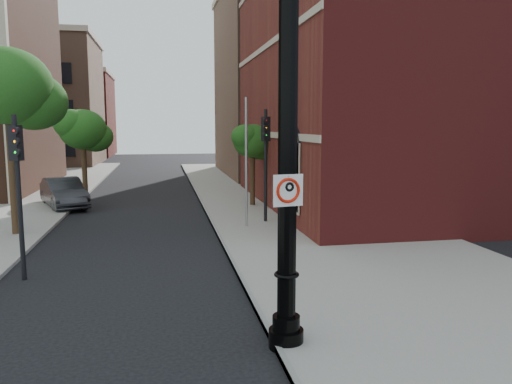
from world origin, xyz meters
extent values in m
plane|color=black|center=(0.00, 0.00, 0.00)|extent=(120.00, 120.00, 0.00)
cube|color=gray|center=(6.00, 10.00, 0.06)|extent=(8.00, 60.00, 0.12)
cube|color=gray|center=(2.05, 10.00, 0.07)|extent=(0.10, 60.00, 0.14)
cube|color=maroon|center=(16.00, 14.00, 6.00)|extent=(22.00, 16.00, 12.00)
cube|color=black|center=(4.96, 9.00, 2.00)|extent=(0.08, 1.40, 2.40)
cube|color=#B6A58D|center=(4.97, 14.00, 3.50)|extent=(0.06, 16.00, 0.25)
cube|color=#B6A58D|center=(4.97, 14.00, 7.50)|extent=(0.06, 16.00, 0.25)
cube|color=#B6A58D|center=(-7.00, 17.00, 7.00)|extent=(0.40, 0.40, 14.00)
cube|color=#845D48|center=(-12.00, 44.00, 6.00)|extent=(12.00, 12.00, 12.00)
cube|color=maroon|center=(-12.00, 58.00, 5.00)|extent=(12.00, 12.00, 10.00)
cube|color=#845D48|center=(16.00, 30.00, 7.00)|extent=(22.00, 14.00, 14.00)
cylinder|color=black|center=(2.24, -0.59, 0.17)|extent=(0.63, 0.63, 0.34)
cylinder|color=black|center=(2.24, -0.59, 0.45)|extent=(0.49, 0.49, 0.28)
cylinder|color=black|center=(2.24, -0.59, 3.58)|extent=(0.34, 0.34, 6.48)
torus|color=black|center=(2.24, -0.59, 1.34)|extent=(0.45, 0.45, 0.07)
cube|color=white|center=(2.21, -0.78, 2.85)|extent=(0.54, 0.11, 0.54)
cube|color=black|center=(2.21, -0.78, 3.10)|extent=(0.53, 0.10, 0.05)
cube|color=black|center=(2.21, -0.78, 2.61)|extent=(0.53, 0.10, 0.05)
cube|color=black|center=(1.97, -0.82, 2.85)|extent=(0.05, 0.01, 0.54)
cube|color=black|center=(2.45, -0.73, 2.85)|extent=(0.05, 0.01, 0.54)
torus|color=red|center=(2.21, -0.78, 2.85)|extent=(0.44, 0.13, 0.43)
cube|color=red|center=(2.21, -0.78, 2.85)|extent=(0.30, 0.06, 0.31)
cube|color=black|center=(2.16, -0.79, 2.85)|extent=(0.05, 0.01, 0.25)
torus|color=black|center=(2.23, -0.77, 2.91)|extent=(0.17, 0.08, 0.17)
cylinder|color=black|center=(2.21, -0.78, 3.10)|extent=(0.03, 0.02, 0.03)
imported|color=#29292E|center=(-4.49, 16.05, 0.71)|extent=(2.99, 4.58, 1.43)
cylinder|color=black|center=(-3.40, 4.45, 2.10)|extent=(0.12, 0.12, 4.19)
cube|color=black|center=(-3.40, 4.45, 3.50)|extent=(0.34, 0.33, 0.87)
sphere|color=#E50505|center=(-3.34, 4.32, 3.80)|extent=(0.16, 0.16, 0.16)
sphere|color=#FF8C00|center=(-3.34, 4.32, 3.54)|extent=(0.16, 0.16, 0.16)
sphere|color=#00E519|center=(-3.34, 4.32, 3.28)|extent=(0.16, 0.16, 0.16)
cylinder|color=black|center=(4.16, 10.37, 2.27)|extent=(0.13, 0.13, 4.54)
cube|color=black|center=(4.16, 10.37, 3.78)|extent=(0.34, 0.33, 0.94)
sphere|color=#E50505|center=(4.12, 10.23, 4.11)|extent=(0.17, 0.17, 0.17)
sphere|color=#FF8C00|center=(4.12, 10.23, 3.83)|extent=(0.17, 0.17, 0.17)
sphere|color=#00E519|center=(4.12, 10.23, 3.54)|extent=(0.17, 0.17, 0.17)
cylinder|color=#999999|center=(3.25, 9.55, 2.47)|extent=(0.10, 0.10, 4.95)
cylinder|color=#372616|center=(-5.00, 9.77, 2.45)|extent=(0.24, 0.24, 4.90)
ellipsoid|color=#1A4C14|center=(-5.00, 9.77, 5.25)|extent=(3.08, 3.08, 2.62)
ellipsoid|color=#1A4C14|center=(-4.30, 10.33, 4.76)|extent=(2.38, 2.38, 2.02)
cylinder|color=#372616|center=(-3.43, 15.61, 1.74)|extent=(0.24, 0.24, 3.48)
ellipsoid|color=#1A4C14|center=(-3.43, 15.61, 3.73)|extent=(2.19, 2.19, 1.86)
ellipsoid|color=#1A4C14|center=(-2.94, 16.01, 3.38)|extent=(1.69, 1.69, 1.44)
ellipsoid|color=#1A4C14|center=(-3.88, 15.31, 3.97)|extent=(1.59, 1.59, 1.35)
cylinder|color=#372616|center=(4.39, 14.51, 1.48)|extent=(0.24, 0.24, 2.96)
ellipsoid|color=#1A4C14|center=(4.39, 14.51, 3.17)|extent=(1.86, 1.86, 1.58)
ellipsoid|color=#1A4C14|center=(4.81, 14.85, 2.88)|extent=(1.44, 1.44, 1.22)
ellipsoid|color=#1A4C14|center=(4.01, 14.26, 3.39)|extent=(1.35, 1.35, 1.15)
camera|label=1|loc=(0.14, -8.81, 3.95)|focal=35.00mm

